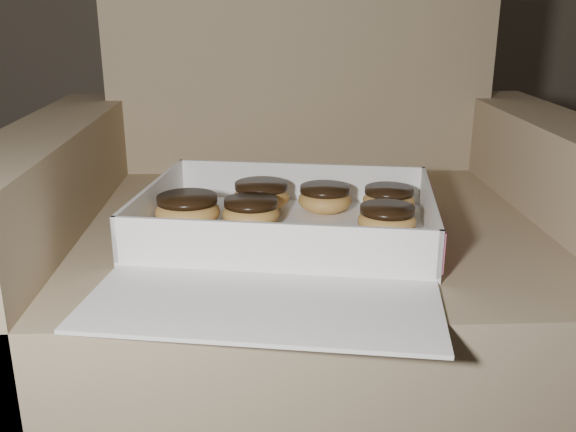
% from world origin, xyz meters
% --- Properties ---
extents(armchair, '(0.92, 0.78, 0.96)m').
position_xyz_m(armchair, '(0.41, 0.95, 0.30)').
color(armchair, '#846F54').
rests_on(armchair, floor).
extents(bakery_box, '(0.48, 0.54, 0.07)m').
position_xyz_m(bakery_box, '(0.37, 0.77, 0.44)').
color(bakery_box, white).
rests_on(bakery_box, armchair).
extents(donut_a, '(0.09, 0.09, 0.05)m').
position_xyz_m(donut_a, '(0.23, 0.83, 0.46)').
color(donut_a, '#EAB352').
rests_on(donut_a, bakery_box).
extents(donut_b, '(0.08, 0.08, 0.04)m').
position_xyz_m(donut_b, '(0.32, 0.83, 0.46)').
color(donut_b, '#EAB352').
rests_on(donut_b, bakery_box).
extents(donut_c, '(0.09, 0.09, 0.04)m').
position_xyz_m(donut_c, '(0.33, 0.91, 0.46)').
color(donut_c, '#EAB352').
rests_on(donut_c, bakery_box).
extents(donut_d, '(0.08, 0.08, 0.04)m').
position_xyz_m(donut_d, '(0.53, 0.88, 0.46)').
color(donut_d, '#EAB352').
rests_on(donut_d, bakery_box).
extents(donut_e, '(0.08, 0.08, 0.04)m').
position_xyz_m(donut_e, '(0.43, 0.89, 0.46)').
color(donut_e, '#EAB352').
rests_on(donut_e, bakery_box).
extents(donut_f, '(0.08, 0.08, 0.04)m').
position_xyz_m(donut_f, '(0.51, 0.79, 0.46)').
color(donut_f, '#EAB352').
rests_on(donut_f, bakery_box).
extents(crumb_a, '(0.01, 0.01, 0.00)m').
position_xyz_m(crumb_a, '(0.52, 0.70, 0.44)').
color(crumb_a, black).
rests_on(crumb_a, bakery_box).
extents(crumb_b, '(0.01, 0.01, 0.00)m').
position_xyz_m(crumb_b, '(0.51, 0.74, 0.44)').
color(crumb_b, black).
rests_on(crumb_b, bakery_box).
extents(crumb_c, '(0.01, 0.01, 0.00)m').
position_xyz_m(crumb_c, '(0.44, 0.70, 0.44)').
color(crumb_c, black).
rests_on(crumb_c, bakery_box).
extents(crumb_d, '(0.01, 0.01, 0.00)m').
position_xyz_m(crumb_d, '(0.30, 0.79, 0.44)').
color(crumb_d, black).
rests_on(crumb_d, bakery_box).
extents(crumb_e, '(0.01, 0.01, 0.00)m').
position_xyz_m(crumb_e, '(0.52, 0.75, 0.44)').
color(crumb_e, black).
rests_on(crumb_e, bakery_box).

